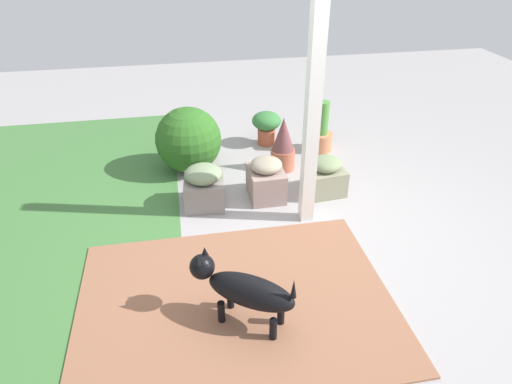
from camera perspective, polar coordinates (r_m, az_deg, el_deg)
The scene contains 12 objects.
ground_plane at distance 4.25m, azimuth 4.22°, elevation -5.28°, with size 12.00×12.00×0.00m, color #9D9998.
brick_path at distance 3.56m, azimuth -2.56°, elevation -13.81°, with size 1.80×2.40×0.02m, color #8F5D43.
lawn_patch at distance 4.86m, azimuth -26.39°, elevation -3.64°, with size 5.20×2.80×0.01m, color #41733A.
porch_pillar at distance 3.93m, azimuth 7.28°, elevation 10.97°, with size 0.12×0.12×2.35m, color white.
stone_planter_nearest at distance 4.82m, azimuth 8.73°, elevation 2.06°, with size 0.41×0.42×0.42m.
stone_planter_near at distance 4.67m, azimuth 1.29°, elevation 1.66°, with size 0.44×0.36×0.46m.
stone_planter_mid at distance 4.57m, azimuth -6.60°, elevation 0.74°, with size 0.44×0.44×0.45m.
round_shrub at distance 5.20m, azimuth -8.57°, elevation 6.56°, with size 0.75×0.75×0.75m, color #2B5F1F.
terracotta_pot_broad at distance 5.82m, azimuth 1.34°, elevation 8.53°, with size 0.37×0.37×0.44m.
terracotta_pot_spiky at distance 5.20m, azimuth 3.46°, elevation 5.97°, with size 0.28×0.28×0.64m.
terracotta_pot_tall at distance 5.73m, azimuth 8.23°, elevation 7.40°, with size 0.30×0.30×0.64m.
dog at distance 3.22m, azimuth -1.61°, elevation -12.17°, with size 0.57×0.74×0.55m.
Camera 1 is at (-3.28, 0.93, 2.54)m, focal length 31.51 mm.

